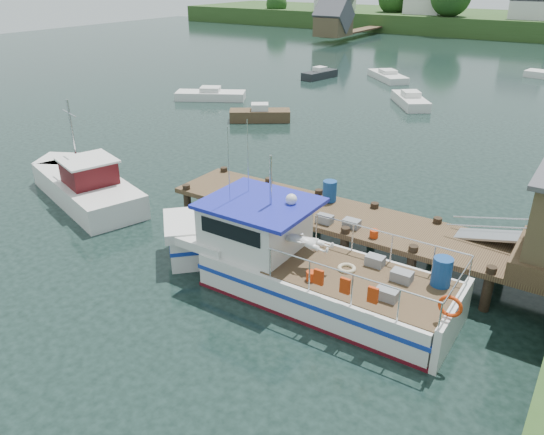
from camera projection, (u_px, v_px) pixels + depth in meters
The scene contains 9 objects.
ground_plane at pixel (313, 239), 21.48m from camera, with size 160.00×160.00×0.00m, color black.
dock at pixel (489, 229), 17.31m from camera, with size 16.60×3.00×4.78m.
lobster_boat at pixel (290, 262), 17.82m from camera, with size 11.55×3.49×5.49m.
work_boat at pixel (84, 184), 24.97m from camera, with size 8.75×4.86×4.63m.
moored_rowboat at pixel (260, 114), 37.91m from camera, with size 4.36×3.62×1.25m.
moored_a at pixel (211, 95), 44.12m from camera, with size 5.90×4.46×1.05m.
moored_b at pixel (410, 100), 42.17m from camera, with size 4.51×5.30×1.16m.
moored_d at pixel (388, 76), 52.01m from camera, with size 5.46×5.42×0.98m.
moored_e at pixel (320, 74), 52.61m from camera, with size 2.15×4.29×1.13m.
Camera 1 is at (9.04, -16.85, 9.95)m, focal length 35.00 mm.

